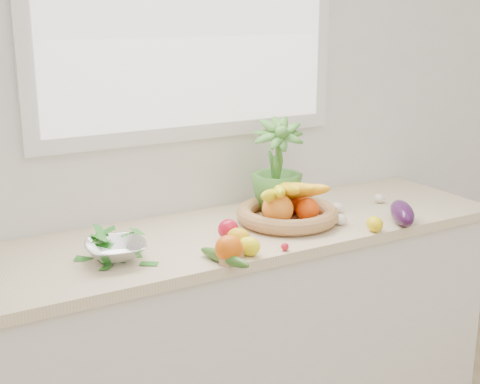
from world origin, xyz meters
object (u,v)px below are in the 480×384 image
cucumber (224,257)px  colander_with_spinach (116,245)px  eggplant (402,213)px  potted_herb (277,165)px  apple (228,229)px  fruit_basket (287,209)px

cucumber → colander_with_spinach: bearing=146.6°
eggplant → potted_herb: size_ratio=0.58×
apple → colander_with_spinach: 0.42m
eggplant → potted_herb: bearing=134.3°
apple → fruit_basket: (0.29, 0.06, 0.02)m
potted_herb → fruit_basket: potted_herb is taller
apple → cucumber: (-0.12, -0.20, -0.02)m
eggplant → colander_with_spinach: colander_with_spinach is taller
eggplant → cucumber: size_ratio=0.96×
apple → fruit_basket: 0.30m
apple → cucumber: apple is taller
apple → eggplant: size_ratio=0.35×
apple → eggplant: eggplant is taller
potted_herb → colander_with_spinach: potted_herb is taller
apple → colander_with_spinach: bearing=179.8°
apple → cucumber: size_ratio=0.34×
apple → colander_with_spinach: colander_with_spinach is taller
eggplant → colander_with_spinach: (-1.09, 0.18, 0.01)m
potted_herb → colander_with_spinach: bearing=-166.5°
fruit_basket → potted_herb: bearing=76.0°
colander_with_spinach → fruit_basket: bearing=4.6°
potted_herb → cucumber: bearing=-139.7°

